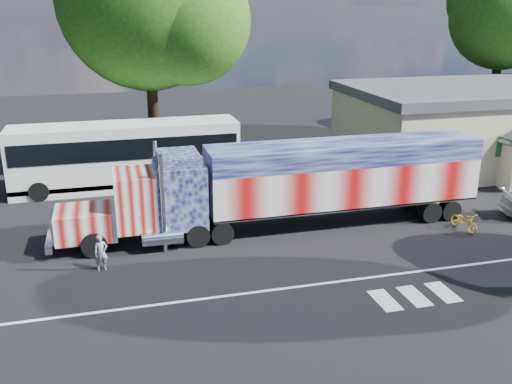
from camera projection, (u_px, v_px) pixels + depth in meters
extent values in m
plane|color=black|center=(274.00, 255.00, 24.49)|extent=(100.00, 100.00, 0.00)
cube|color=silver|center=(296.00, 287.00, 21.74)|extent=(30.00, 0.15, 0.01)
cube|color=silver|center=(385.00, 300.00, 20.77)|extent=(0.70, 1.60, 0.01)
cube|color=silver|center=(414.00, 296.00, 21.06)|extent=(0.70, 1.60, 0.01)
cube|color=silver|center=(443.00, 292.00, 21.35)|extent=(0.70, 1.60, 0.01)
cube|color=black|center=(160.00, 226.00, 25.81)|extent=(8.89, 0.99, 0.30)
cube|color=tan|center=(86.00, 223.00, 24.88)|extent=(2.57, 2.17, 1.28)
cube|color=silver|center=(54.00, 225.00, 24.56)|extent=(0.12, 1.88, 1.15)
cube|color=silver|center=(51.00, 240.00, 24.71)|extent=(0.30, 2.47, 0.36)
cube|color=tan|center=(135.00, 199.00, 25.13)|extent=(1.78, 2.47, 2.47)
cube|color=black|center=(115.00, 191.00, 24.79)|extent=(0.06, 2.08, 0.89)
cube|color=#484C81|center=(180.00, 193.00, 25.58)|extent=(2.17, 2.47, 2.87)
cube|color=#484C81|center=(178.00, 158.00, 25.07)|extent=(1.78, 2.37, 0.49)
cylinder|color=silver|center=(157.00, 186.00, 26.56)|extent=(0.20, 0.20, 4.35)
cylinder|color=silver|center=(163.00, 205.00, 24.17)|extent=(0.20, 0.20, 4.35)
cylinder|color=silver|center=(157.00, 217.00, 27.00)|extent=(1.78, 0.65, 0.65)
cylinder|color=silver|center=(163.00, 238.00, 24.64)|extent=(1.78, 0.65, 0.65)
cylinder|color=black|center=(94.00, 245.00, 24.16)|extent=(1.09, 0.35, 1.09)
cylinder|color=black|center=(94.00, 227.00, 26.15)|extent=(1.09, 0.35, 1.09)
cylinder|color=black|center=(198.00, 235.00, 25.30)|extent=(1.03, 0.54, 1.03)
cylinder|color=black|center=(191.00, 219.00, 27.20)|extent=(1.03, 0.54, 1.03)
cylinder|color=black|center=(222.00, 233.00, 25.56)|extent=(1.03, 0.54, 1.03)
cylinder|color=black|center=(213.00, 217.00, 27.46)|extent=(1.03, 0.54, 1.03)
cube|color=black|center=(342.00, 204.00, 27.89)|extent=(12.85, 1.09, 0.30)
cube|color=#E07D7D|center=(343.00, 182.00, 27.53)|extent=(13.24, 2.57, 1.98)
cube|color=#474F8A|center=(345.00, 152.00, 27.07)|extent=(13.24, 2.57, 0.99)
cube|color=silver|center=(342.00, 201.00, 27.84)|extent=(13.24, 2.57, 0.12)
cube|color=silver|center=(465.00, 163.00, 28.99)|extent=(0.04, 2.47, 2.87)
cylinder|color=black|center=(430.00, 212.00, 28.11)|extent=(1.03, 0.54, 1.03)
cylinder|color=black|center=(409.00, 198.00, 30.01)|extent=(1.03, 0.54, 1.03)
cylinder|color=black|center=(449.00, 210.00, 28.37)|extent=(1.03, 0.54, 1.03)
cylinder|color=black|center=(427.00, 197.00, 30.28)|extent=(1.03, 0.54, 1.03)
cube|color=silver|center=(127.00, 156.00, 33.03)|extent=(12.91, 2.80, 3.77)
cube|color=black|center=(126.00, 144.00, 32.81)|extent=(12.48, 2.86, 1.18)
cube|color=black|center=(128.00, 179.00, 33.47)|extent=(12.91, 2.80, 0.27)
cube|color=black|center=(7.00, 161.00, 31.41)|extent=(0.06, 2.47, 1.51)
cylinder|color=black|center=(39.00, 192.00, 31.04)|extent=(1.08, 0.32, 1.08)
cylinder|color=black|center=(43.00, 178.00, 33.51)|extent=(1.08, 0.32, 1.08)
cylinder|color=black|center=(186.00, 180.00, 33.01)|extent=(1.08, 0.32, 1.08)
cylinder|color=black|center=(180.00, 168.00, 35.47)|extent=(1.08, 0.32, 1.08)
cylinder|color=black|center=(203.00, 179.00, 33.24)|extent=(1.08, 0.32, 1.08)
cylinder|color=black|center=(195.00, 167.00, 35.71)|extent=(1.08, 0.32, 1.08)
cube|color=beige|center=(510.00, 127.00, 38.72)|extent=(22.00, 10.00, 4.60)
cube|color=#1E5926|center=(448.00, 150.00, 32.12)|extent=(1.60, 0.08, 1.20)
cube|color=#1E5926|center=(509.00, 146.00, 33.09)|extent=(1.60, 0.08, 1.20)
imported|color=slate|center=(101.00, 253.00, 22.92)|extent=(0.60, 0.45, 1.51)
imported|color=gold|center=(464.00, 221.00, 27.06)|extent=(0.84, 1.80, 0.91)
cylinder|color=black|center=(153.00, 103.00, 36.72)|extent=(0.70, 0.70, 8.37)
sphere|color=#265714|center=(147.00, 0.00, 34.74)|extent=(10.94, 10.94, 10.94)
sphere|color=#265714|center=(187.00, 21.00, 34.14)|extent=(7.66, 7.66, 7.66)
cylinder|color=black|center=(494.00, 88.00, 46.21)|extent=(0.70, 0.70, 7.47)
sphere|color=#265714|center=(504.00, 16.00, 44.44)|extent=(8.28, 8.28, 8.28)
sphere|color=#265714|center=(482.00, 2.00, 44.94)|extent=(5.38, 5.38, 5.38)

